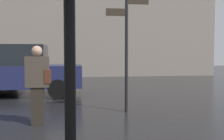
{
  "coord_description": "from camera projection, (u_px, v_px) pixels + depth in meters",
  "views": [
    {
      "loc": [
        -0.1,
        -2.82,
        1.48
      ],
      "look_at": [
        1.1,
        5.56,
        0.98
      ],
      "focal_mm": 44.18,
      "sensor_mm": 36.0,
      "label": 1
    }
  ],
  "objects": [
    {
      "name": "pedestrian_with_bag",
      "position": [
        38.0,
        80.0,
        5.69
      ],
      "size": [
        0.51,
        0.24,
        1.65
      ],
      "rotation": [
        0.0,
        0.0,
        1.51
      ],
      "color": "#2A241E",
      "rests_on": "ground"
    },
    {
      "name": "parked_car_right",
      "position": [
        14.0,
        70.0,
        9.66
      ],
      "size": [
        4.53,
        2.0,
        1.8
      ],
      "rotation": [
        0.0,
        0.0,
        3.12
      ],
      "color": "#1E234C",
      "rests_on": "ground"
    },
    {
      "name": "street_signpost",
      "position": [
        127.0,
        39.0,
        6.91
      ],
      "size": [
        1.08,
        0.08,
        3.06
      ],
      "color": "black",
      "rests_on": "ground"
    }
  ]
}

